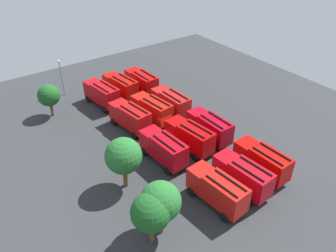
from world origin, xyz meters
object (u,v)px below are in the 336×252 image
(tree_0, at_px, (151,212))
(tree_2, at_px, (123,156))
(fire_truck_4, at_px, (242,175))
(fire_truck_10, at_px, (130,116))
(firefighter_1, at_px, (176,124))
(fire_truck_6, at_px, (152,109))
(fire_truck_2, at_px, (171,102))
(lamppost, at_px, (61,75))
(fire_truck_1, at_px, (209,127))
(traffic_cone_0, at_px, (136,95))
(fire_truck_8, at_px, (217,189))
(fire_truck_11, at_px, (102,93))
(fire_truck_9, at_px, (163,148))
(fire_truck_0, at_px, (262,160))
(fire_truck_7, at_px, (121,86))
(tree_1, at_px, (160,202))
(tree_3, at_px, (49,96))
(firefighter_0, at_px, (133,104))
(fire_truck_5, at_px, (190,136))
(fire_truck_3, at_px, (141,81))
(firefighter_2, at_px, (174,100))

(tree_0, distance_m, tree_2, 8.50)
(fire_truck_4, height_order, fire_truck_10, same)
(firefighter_1, bearing_deg, tree_2, -174.14)
(fire_truck_4, relative_size, fire_truck_6, 0.99)
(fire_truck_6, bearing_deg, fire_truck_2, -96.51)
(lamppost, bearing_deg, fire_truck_2, -145.50)
(fire_truck_1, relative_size, lamppost, 1.14)
(fire_truck_6, xyz_separation_m, traffic_cone_0, (7.93, -1.96, -1.80))
(fire_truck_2, distance_m, fire_truck_8, 19.59)
(fire_truck_4, relative_size, fire_truck_11, 0.99)
(fire_truck_9, bearing_deg, fire_truck_8, 179.39)
(fire_truck_0, xyz_separation_m, fire_truck_8, (-0.46, 7.65, 0.00))
(fire_truck_6, bearing_deg, lamppost, 18.39)
(fire_truck_7, bearing_deg, tree_1, 151.97)
(lamppost, bearing_deg, fire_truck_6, -154.92)
(fire_truck_6, relative_size, tree_3, 1.44)
(fire_truck_2, bearing_deg, fire_truck_1, 179.40)
(fire_truck_7, relative_size, firefighter_0, 4.31)
(fire_truck_1, height_order, tree_0, tree_0)
(fire_truck_10, bearing_deg, firefighter_1, -135.52)
(firefighter_0, bearing_deg, fire_truck_5, 13.32)
(fire_truck_3, xyz_separation_m, traffic_cone_0, (-0.90, 1.79, -1.80))
(firefighter_0, xyz_separation_m, tree_0, (-22.99, 11.78, 3.03))
(fire_truck_7, distance_m, tree_1, 29.30)
(fire_truck_11, height_order, firefighter_0, fire_truck_11)
(fire_truck_7, bearing_deg, fire_truck_9, 160.87)
(fire_truck_3, distance_m, fire_truck_10, 11.54)
(fire_truck_4, relative_size, fire_truck_9, 1.01)
(fire_truck_8, xyz_separation_m, tree_0, (0.03, 8.44, 1.84))
(fire_truck_4, height_order, fire_truck_5, same)
(tree_0, bearing_deg, fire_truck_9, -40.64)
(fire_truck_9, xyz_separation_m, firefighter_2, (10.66, -9.63, -1.16))
(fire_truck_5, xyz_separation_m, firefighter_2, (10.62, -5.37, -1.16))
(fire_truck_11, bearing_deg, fire_truck_10, 173.38)
(fire_truck_5, relative_size, fire_truck_7, 1.00)
(fire_truck_11, height_order, traffic_cone_0, fire_truck_11)
(fire_truck_3, xyz_separation_m, firefighter_0, (-4.00, 4.13, -1.19))
(fire_truck_6, bearing_deg, firefighter_2, -78.23)
(fire_truck_0, xyz_separation_m, tree_3, (28.26, 15.52, 1.32))
(fire_truck_2, xyz_separation_m, fire_truck_9, (-8.83, 7.64, 0.00))
(fire_truck_10, height_order, traffic_cone_0, fire_truck_10)
(fire_truck_7, bearing_deg, fire_truck_5, 174.06)
(fire_truck_0, bearing_deg, fire_truck_9, 40.28)
(fire_truck_2, distance_m, firefighter_2, 2.94)
(traffic_cone_0, xyz_separation_m, lamppost, (8.08, 9.45, 3.38))
(fire_truck_10, height_order, fire_truck_11, same)
(fire_truck_1, xyz_separation_m, fire_truck_3, (17.47, -0.03, 0.00))
(fire_truck_0, xyz_separation_m, firefighter_1, (13.65, 2.43, -1.12))
(tree_0, bearing_deg, fire_truck_1, -59.04)
(fire_truck_4, height_order, firefighter_1, fire_truck_4)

